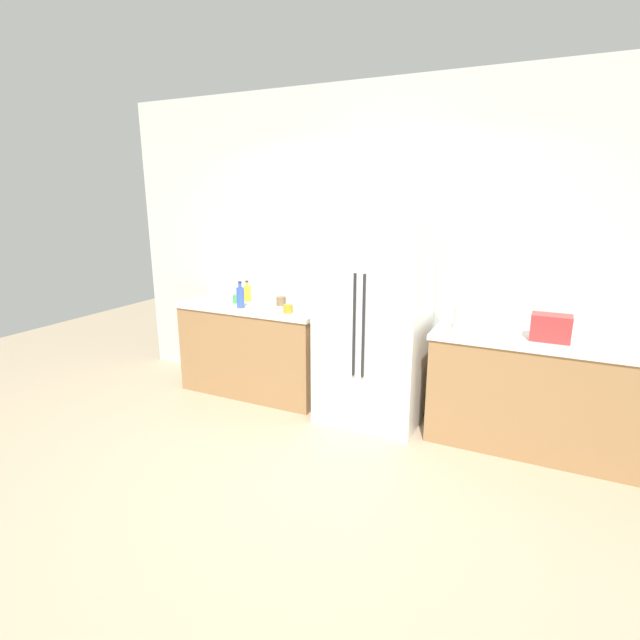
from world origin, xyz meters
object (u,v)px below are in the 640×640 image
object	(u,v)px
cup_c	(288,309)
toaster	(551,328)
bottle_b	(240,297)
cup_a	(237,299)
refrigerator	(374,316)
bowl_a	(297,303)
bottle_a	(247,293)
cup_b	(281,301)
rice_cooker	(469,313)

from	to	relation	value
cup_c	toaster	bearing A→B (deg)	2.24
bottle_b	cup_a	world-z (taller)	bottle_b
refrigerator	toaster	world-z (taller)	refrigerator
cup_a	bowl_a	distance (m)	0.62
bottle_a	bowl_a	size ratio (longest dim) A/B	1.31
cup_a	cup_b	bearing A→B (deg)	12.32
cup_c	bowl_a	world-z (taller)	cup_c
cup_c	cup_a	bearing A→B (deg)	167.95
cup_a	bowl_a	xyz separation A→B (m)	(0.61, 0.13, -0.01)
refrigerator	cup_c	size ratio (longest dim) A/B	21.45
rice_cooker	bowl_a	xyz separation A→B (m)	(-1.65, 0.18, -0.11)
cup_a	cup_b	size ratio (longest dim) A/B	0.87
rice_cooker	cup_b	distance (m)	1.81
cup_a	bowl_a	bearing A→B (deg)	12.47
cup_b	bottle_a	bearing A→B (deg)	177.16
rice_cooker	cup_b	world-z (taller)	rice_cooker
toaster	bottle_a	bearing A→B (deg)	176.39
bottle_a	cup_b	world-z (taller)	bottle_a
toaster	bottle_a	world-z (taller)	bottle_a
refrigerator	cup_a	bearing A→B (deg)	177.84
bottle_a	cup_c	world-z (taller)	bottle_a
cup_c	cup_b	bearing A→B (deg)	131.58
refrigerator	toaster	bearing A→B (deg)	-0.08
cup_a	cup_b	distance (m)	0.46
cup_b	toaster	bearing A→B (deg)	-3.73
toaster	rice_cooker	world-z (taller)	rice_cooker
bottle_b	cup_b	distance (m)	0.40
refrigerator	bottle_b	xyz separation A→B (m)	(-1.31, -0.11, 0.07)
cup_a	refrigerator	bearing A→B (deg)	-2.16
refrigerator	cup_c	distance (m)	0.80
bottle_a	cup_b	xyz separation A→B (m)	(0.41, -0.02, -0.04)
bottle_b	toaster	bearing A→B (deg)	2.21
toaster	cup_b	size ratio (longest dim) A/B	2.97
cup_a	toaster	bearing A→B (deg)	-1.15
bottle_a	bowl_a	world-z (taller)	bottle_a
refrigerator	bottle_a	xyz separation A→B (m)	(-1.42, 0.17, 0.05)
toaster	bottle_b	xyz separation A→B (m)	(-2.69, -0.10, 0.01)
cup_b	cup_c	distance (m)	0.32
bowl_a	rice_cooker	bearing A→B (deg)	-6.15
rice_cooker	bottle_b	bearing A→B (deg)	-176.79
refrigerator	bowl_a	bearing A→B (deg)	167.55
bottle_b	bowl_a	xyz separation A→B (m)	(0.45, 0.29, -0.07)
bottle_a	cup_a	world-z (taller)	bottle_a
bottle_a	bowl_a	xyz separation A→B (m)	(0.56, 0.02, -0.05)
cup_a	cup_c	xyz separation A→B (m)	(0.67, -0.14, -0.00)
rice_cooker	cup_a	bearing A→B (deg)	178.90
rice_cooker	cup_c	size ratio (longest dim) A/B	3.36
rice_cooker	cup_b	xyz separation A→B (m)	(-1.80, 0.14, -0.10)
refrigerator	cup_b	xyz separation A→B (m)	(-1.01, 0.15, 0.01)
refrigerator	rice_cooker	size ratio (longest dim) A/B	6.38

